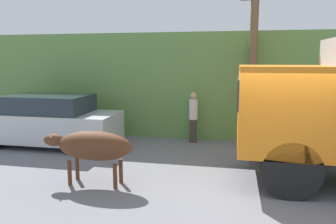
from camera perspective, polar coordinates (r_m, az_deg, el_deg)
ground_plane at (r=7.51m, az=18.45°, el=-12.84°), size 60.00×60.00×0.00m
hillside_embankment at (r=14.43m, az=15.46°, el=5.16°), size 32.00×6.52×3.67m
building_backdrop at (r=13.00m, az=-1.95°, el=4.78°), size 5.46×2.70×3.51m
brown_cow at (r=7.43m, az=-13.02°, el=-5.80°), size 2.08×0.65×1.20m
parked_suv at (r=11.21m, az=-20.32°, el=-1.51°), size 4.63×1.80×1.64m
pedestrian_on_hill at (r=10.90m, az=4.44°, el=-0.41°), size 0.32×0.32×1.69m
utility_pole at (r=10.77m, az=14.55°, el=8.70°), size 0.90×0.25×5.24m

